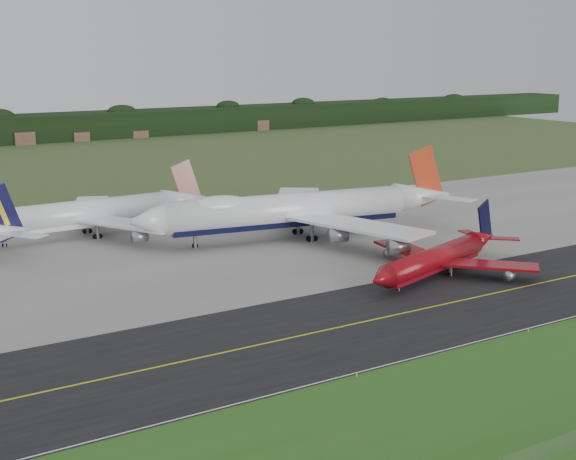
# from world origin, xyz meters

# --- Properties ---
(ground) EXTENTS (600.00, 600.00, 0.00)m
(ground) POSITION_xyz_m (0.00, 0.00, 0.00)
(ground) COLOR #3E4C23
(ground) RESTS_ON ground
(taxiway) EXTENTS (400.00, 32.00, 0.02)m
(taxiway) POSITION_xyz_m (0.00, -4.00, 0.01)
(taxiway) COLOR black
(taxiway) RESTS_ON ground
(apron) EXTENTS (400.00, 78.00, 0.01)m
(apron) POSITION_xyz_m (0.00, 51.00, 0.01)
(apron) COLOR gray
(apron) RESTS_ON ground
(taxiway_centreline) EXTENTS (400.00, 0.40, 0.00)m
(taxiway_centreline) POSITION_xyz_m (0.00, -4.00, 0.03)
(taxiway_centreline) COLOR #C5C212
(taxiway_centreline) RESTS_ON taxiway
(taxiway_edge_line) EXTENTS (400.00, 0.25, 0.00)m
(taxiway_edge_line) POSITION_xyz_m (0.00, -19.50, 0.03)
(taxiway_edge_line) COLOR silver
(taxiway_edge_line) RESTS_ON taxiway
(horizon_treeline) EXTENTS (700.00, 25.00, 12.00)m
(horizon_treeline) POSITION_xyz_m (0.00, 273.76, 5.47)
(horizon_treeline) COLOR black
(horizon_treeline) RESTS_ON ground
(jet_ba_747) EXTENTS (76.78, 62.94, 19.33)m
(jet_ba_747) POSITION_xyz_m (7.99, 48.64, 6.58)
(jet_ba_747) COLOR white
(jet_ba_747) RESTS_ON ground
(jet_red_737) EXTENTS (42.26, 33.57, 11.68)m
(jet_red_737) POSITION_xyz_m (14.94, 10.19, 3.23)
(jet_red_737) COLOR maroon
(jet_red_737) RESTS_ON ground
(jet_star_tail) EXTENTS (58.81, 49.27, 15.53)m
(jet_star_tail) POSITION_xyz_m (-30.39, 75.11, 5.18)
(jet_star_tail) COLOR white
(jet_star_tail) RESTS_ON ground
(edge_marker_left) EXTENTS (0.16, 0.16, 0.50)m
(edge_marker_left) POSITION_xyz_m (-27.14, -20.50, 0.25)
(edge_marker_left) COLOR yellow
(edge_marker_left) RESTS_ON ground
(edge_marker_center) EXTENTS (0.16, 0.16, 0.50)m
(edge_marker_center) POSITION_xyz_m (4.67, -20.50, 0.25)
(edge_marker_center) COLOR yellow
(edge_marker_center) RESTS_ON ground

